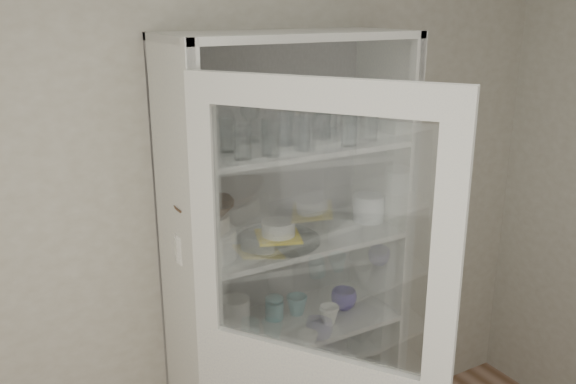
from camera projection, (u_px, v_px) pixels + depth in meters
wall_back at (223, 219)px, 2.66m from camera, size 3.60×0.02×2.60m
pantry_cabinet at (281, 298)px, 2.73m from camera, size 1.00×0.45×2.10m
tumbler_0 at (203, 141)px, 2.15m from camera, size 0.10×0.10×0.15m
tumbler_1 at (243, 141)px, 2.19m from camera, size 0.08×0.08×0.13m
tumbler_2 at (271, 137)px, 2.24m from camera, size 0.07×0.07×0.14m
tumbler_3 at (302, 134)px, 2.33m from camera, size 0.06×0.06×0.13m
tumbler_4 at (307, 133)px, 2.32m from camera, size 0.09×0.09×0.14m
tumbler_5 at (349, 130)px, 2.40m from camera, size 0.08×0.08×0.12m
tumbler_6 at (370, 124)px, 2.51m from camera, size 0.08×0.08×0.14m
tumbler_7 at (195, 139)px, 2.24m from camera, size 0.08×0.08×0.13m
tumbler_8 at (228, 135)px, 2.31m from camera, size 0.08×0.08×0.13m
tumbler_9 at (285, 128)px, 2.45m from camera, size 0.07×0.07×0.13m
tumbler_10 at (286, 129)px, 2.41m from camera, size 0.08×0.08×0.13m
tumbler_11 at (323, 123)px, 2.52m from camera, size 0.08×0.08×0.13m
goblet_0 at (209, 127)px, 2.36m from camera, size 0.07×0.07×0.17m
goblet_1 at (250, 120)px, 2.45m from camera, size 0.08×0.08×0.18m
goblet_2 at (336, 111)px, 2.64m from camera, size 0.08×0.08×0.19m
goblet_3 at (320, 115)px, 2.59m from camera, size 0.08×0.08×0.17m
plate_stack_front at (206, 243)px, 2.35m from camera, size 0.24×0.24×0.11m
plate_stack_back at (206, 233)px, 2.49m from camera, size 0.21×0.21×0.08m
cream_bowl at (205, 223)px, 2.32m from camera, size 0.20×0.20×0.06m
terracotta_bowl at (204, 208)px, 2.31m from camera, size 0.30×0.30×0.06m
glass_platter at (278, 240)px, 2.51m from camera, size 0.42×0.42×0.02m
yellow_trivet at (278, 236)px, 2.50m from camera, size 0.22×0.22×0.01m
white_ramekin at (278, 228)px, 2.49m from camera, size 0.16×0.16×0.06m
grey_bowl_stack at (369, 208)px, 2.74m from camera, size 0.14×0.14×0.12m
mug_blue at (344, 299)px, 2.79m from camera, size 0.13×0.13×0.09m
mug_teal at (297, 305)px, 2.74m from camera, size 0.11×0.11×0.09m
mug_white at (329, 315)px, 2.66m from camera, size 0.11×0.11×0.08m
teal_jar at (274, 308)px, 2.70m from camera, size 0.08×0.08×0.10m
measuring_cups at (224, 348)px, 2.44m from camera, size 0.09×0.09×0.04m
white_canister at (236, 314)px, 2.60m from camera, size 0.13×0.13×0.14m
tin_box at (318, 384)px, 2.86m from camera, size 0.27×0.23×0.07m
tumbler_12 at (354, 128)px, 2.43m from camera, size 0.07×0.07×0.13m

